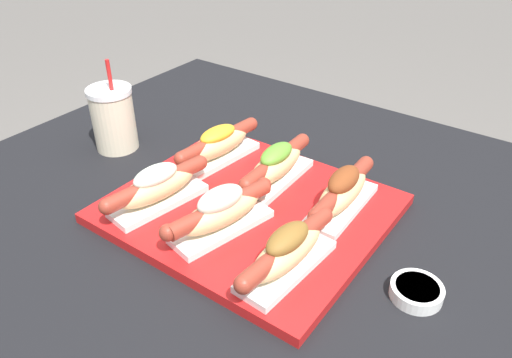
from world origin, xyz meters
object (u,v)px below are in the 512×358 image
hot_dog_1 (219,211)px  hot_dog_4 (276,165)px  hot_dog_5 (342,191)px  sauce_bowl (416,292)px  hot_dog_3 (218,144)px  serving_tray (249,209)px  drink_cup (113,118)px  hot_dog_0 (157,187)px  hot_dog_2 (287,251)px

hot_dog_1 → hot_dog_4: bearing=91.7°
hot_dog_4 → hot_dog_5: 0.13m
hot_dog_1 → sauce_bowl: hot_dog_1 is taller
hot_dog_3 → hot_dog_4: (0.13, 0.00, 0.00)m
serving_tray → drink_cup: drink_cup is taller
hot_dog_0 → sauce_bowl: 0.43m
serving_tray → hot_dog_2: 0.17m
hot_dog_3 → serving_tray: bearing=-32.2°
hot_dog_4 → drink_cup: 0.36m
serving_tray → hot_dog_3: size_ratio=2.06×
hot_dog_2 → sauce_bowl: bearing=24.0°
hot_dog_1 → sauce_bowl: 0.31m
hot_dog_2 → hot_dog_5: (-0.01, 0.17, 0.00)m
hot_dog_5 → hot_dog_1: bearing=-129.3°
hot_dog_2 → hot_dog_4: 0.23m
hot_dog_5 → drink_cup: bearing=-173.5°
hot_dog_3 → hot_dog_4: hot_dog_4 is taller
hot_dog_0 → sauce_bowl: (0.42, 0.06, -0.04)m
hot_dog_1 → hot_dog_3: bearing=129.7°
sauce_bowl → hot_dog_4: bearing=160.4°
hot_dog_0 → hot_dog_2: bearing=-1.8°
serving_tray → sauce_bowl: (0.30, -0.02, 0.00)m
hot_dog_3 → sauce_bowl: bearing=-13.9°
serving_tray → hot_dog_5: size_ratio=2.05×
hot_dog_3 → drink_cup: drink_cup is taller
hot_dog_0 → drink_cup: (-0.23, 0.11, 0.01)m
serving_tray → hot_dog_4: size_ratio=2.05×
hot_dog_3 → hot_dog_5: size_ratio=1.00×
serving_tray → hot_dog_1: bearing=-89.1°
serving_tray → sauce_bowl: sauce_bowl is taller
serving_tray → sauce_bowl: size_ratio=5.95×
hot_dog_1 → hot_dog_2: size_ratio=0.98×
hot_dog_1 → drink_cup: drink_cup is taller
serving_tray → hot_dog_5: (0.13, 0.08, 0.04)m
hot_dog_4 → hot_dog_5: (0.13, -0.01, 0.00)m
hot_dog_0 → sauce_bowl: bearing=8.7°
hot_dog_1 → hot_dog_5: (0.13, 0.16, -0.00)m
hot_dog_4 → drink_cup: (-0.35, -0.06, 0.01)m
hot_dog_1 → drink_cup: 0.37m
serving_tray → hot_dog_5: hot_dog_5 is taller
hot_dog_0 → hot_dog_4: (0.12, 0.17, -0.00)m
hot_dog_0 → sauce_bowl: size_ratio=2.87×
serving_tray → sauce_bowl: bearing=-4.2°
hot_dog_1 → hot_dog_3: size_ratio=0.98×
hot_dog_4 → sauce_bowl: hot_dog_4 is taller
drink_cup → hot_dog_1: bearing=-16.0°
hot_dog_3 → hot_dog_5: (0.27, -0.01, 0.00)m
hot_dog_1 → drink_cup: (-0.36, 0.10, 0.01)m
hot_dog_2 → sauce_bowl: size_ratio=2.90×
hot_dog_2 → hot_dog_3: hot_dog_2 is taller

